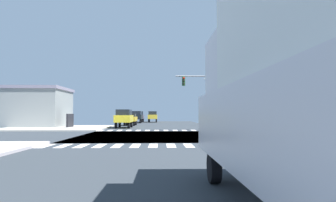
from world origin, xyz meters
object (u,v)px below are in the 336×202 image
at_px(sedan_farside_1, 130,118).
at_px(box_truck_outer_1, 300,67).
at_px(bank_building, 22,107).
at_px(traffic_signal_mast, 216,87).
at_px(suv_leading_3, 124,117).
at_px(suv_inner_4, 153,116).
at_px(sedan_queued_2, 300,121).
at_px(street_lamp, 213,97).
at_px(suv_nearside_1, 137,116).
at_px(pickup_middle_2, 139,116).

height_order(sedan_farside_1, box_truck_outer_1, box_truck_outer_1).
bearing_deg(bank_building, traffic_signal_mast, -17.15).
xyz_separation_m(suv_leading_3, suv_inner_4, (3.00, 24.20, 0.00)).
bearing_deg(box_truck_outer_1, sedan_queued_2, 63.36).
distance_m(street_lamp, suv_inner_4, 20.77).
xyz_separation_m(sedan_farside_1, suv_leading_3, (-0.00, -7.62, 0.28)).
bearing_deg(suv_nearside_1, suv_inner_4, -121.86).
xyz_separation_m(traffic_signal_mast, bank_building, (-24.73, 7.63, -2.03)).
height_order(traffic_signal_mast, suv_inner_4, traffic_signal_mast).
xyz_separation_m(traffic_signal_mast, street_lamp, (1.96, 11.67, -0.29)).
distance_m(bank_building, box_truck_outer_1, 39.52).
distance_m(bank_building, suv_leading_3, 14.21).
bearing_deg(street_lamp, suv_leading_3, -154.41).
relative_size(traffic_signal_mast, sedan_queued_2, 1.73).
bearing_deg(sedan_queued_2, sedan_farside_1, -133.33).
distance_m(traffic_signal_mast, suv_nearside_1, 27.37).
bearing_deg(suv_nearside_1, street_lamp, 133.66).
relative_size(sedan_farside_1, suv_inner_4, 0.93).
relative_size(suv_leading_3, suv_inner_4, 1.00).
bearing_deg(sedan_queued_2, suv_leading_3, -117.53).
distance_m(traffic_signal_mast, box_truck_outer_1, 26.20).
distance_m(sedan_queued_2, box_truck_outer_1, 24.68).
distance_m(street_lamp, pickup_middle_2, 23.17).
bearing_deg(box_truck_outer_1, pickup_middle_2, 97.04).
xyz_separation_m(suv_nearside_1, suv_inner_4, (3.00, 4.83, 0.00)).
bearing_deg(suv_inner_4, suv_nearside_1, 58.14).
xyz_separation_m(bank_building, sedan_farside_1, (14.00, 5.58, -1.56)).
bearing_deg(sedan_farside_1, suv_nearside_1, -90.00).
relative_size(bank_building, box_truck_outer_1, 1.86).
relative_size(suv_nearside_1, sedan_queued_2, 1.07).
bearing_deg(traffic_signal_mast, suv_inner_4, 104.54).
xyz_separation_m(sedan_farside_1, sedan_queued_2, (18.05, -17.03, 0.00)).
bearing_deg(sedan_queued_2, suv_inner_4, -155.88).
xyz_separation_m(sedan_queued_2, suv_inner_4, (-15.05, 33.61, 0.28)).
distance_m(street_lamp, box_truck_outer_1, 37.99).
bearing_deg(street_lamp, sedan_farside_1, 173.06).
height_order(sedan_farside_1, suv_leading_3, suv_leading_3).
relative_size(suv_nearside_1, suv_leading_3, 1.00).
relative_size(suv_leading_3, pickup_middle_2, 0.90).
xyz_separation_m(suv_nearside_1, box_truck_outer_1, (7.00, -50.81, 1.17)).
bearing_deg(pickup_middle_2, sedan_queued_2, 117.53).
bearing_deg(sedan_farside_1, suv_inner_4, -100.26).
bearing_deg(pickup_middle_2, street_lamp, 123.55).
relative_size(street_lamp, box_truck_outer_1, 1.01).
distance_m(pickup_middle_2, suv_inner_4, 3.17).
height_order(traffic_signal_mast, sedan_farside_1, traffic_signal_mast).
distance_m(traffic_signal_mast, sedan_queued_2, 9.01).
bearing_deg(bank_building, box_truck_outer_1, -57.89).
relative_size(bank_building, suv_inner_4, 2.90).
height_order(box_truck_outer_1, suv_inner_4, box_truck_outer_1).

